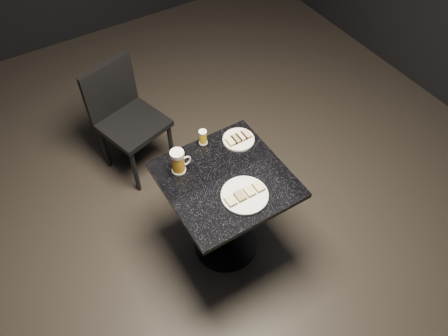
{
  "coord_description": "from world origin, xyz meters",
  "views": [
    {
      "loc": [
        -0.83,
        -1.32,
        2.71
      ],
      "look_at": [
        0.0,
        0.02,
        0.82
      ],
      "focal_mm": 35.0,
      "sensor_mm": 36.0,
      "label": 1
    }
  ],
  "objects_px": {
    "beer_mug": "(178,161)",
    "table": "(226,202)",
    "plate_small": "(239,140)",
    "plate_large": "(245,195)",
    "chair": "(125,115)",
    "beer_tumbler": "(203,137)"
  },
  "relations": [
    {
      "from": "beer_mug",
      "to": "table",
      "type": "bearing_deg",
      "value": -43.78
    },
    {
      "from": "plate_small",
      "to": "table",
      "type": "height_order",
      "value": "plate_small"
    },
    {
      "from": "plate_large",
      "to": "chair",
      "type": "height_order",
      "value": "chair"
    },
    {
      "from": "table",
      "to": "chair",
      "type": "height_order",
      "value": "chair"
    },
    {
      "from": "plate_small",
      "to": "beer_mug",
      "type": "distance_m",
      "value": 0.43
    },
    {
      "from": "chair",
      "to": "beer_tumbler",
      "type": "bearing_deg",
      "value": -72.25
    },
    {
      "from": "plate_large",
      "to": "table",
      "type": "xyz_separation_m",
      "value": [
        -0.02,
        0.16,
        -0.25
      ]
    },
    {
      "from": "plate_large",
      "to": "beer_mug",
      "type": "height_order",
      "value": "beer_mug"
    },
    {
      "from": "beer_tumbler",
      "to": "chair",
      "type": "relative_size",
      "value": 0.11
    },
    {
      "from": "plate_large",
      "to": "beer_tumbler",
      "type": "height_order",
      "value": "beer_tumbler"
    },
    {
      "from": "beer_mug",
      "to": "chair",
      "type": "height_order",
      "value": "beer_mug"
    },
    {
      "from": "beer_tumbler",
      "to": "chair",
      "type": "distance_m",
      "value": 0.84
    },
    {
      "from": "plate_large",
      "to": "chair",
      "type": "distance_m",
      "value": 1.27
    },
    {
      "from": "table",
      "to": "beer_mug",
      "type": "relative_size",
      "value": 4.75
    },
    {
      "from": "plate_large",
      "to": "plate_small",
      "type": "bearing_deg",
      "value": 61.72
    },
    {
      "from": "beer_mug",
      "to": "beer_tumbler",
      "type": "distance_m",
      "value": 0.26
    },
    {
      "from": "plate_large",
      "to": "chair",
      "type": "xyz_separation_m",
      "value": [
        -0.23,
        1.23,
        -0.25
      ]
    },
    {
      "from": "plate_small",
      "to": "chair",
      "type": "height_order",
      "value": "chair"
    },
    {
      "from": "beer_tumbler",
      "to": "plate_large",
      "type": "bearing_deg",
      "value": -90.8
    },
    {
      "from": "plate_large",
      "to": "beer_mug",
      "type": "xyz_separation_m",
      "value": [
        -0.22,
        0.35,
        0.07
      ]
    },
    {
      "from": "beer_mug",
      "to": "beer_tumbler",
      "type": "height_order",
      "value": "beer_mug"
    },
    {
      "from": "plate_small",
      "to": "table",
      "type": "distance_m",
      "value": 0.4
    }
  ]
}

